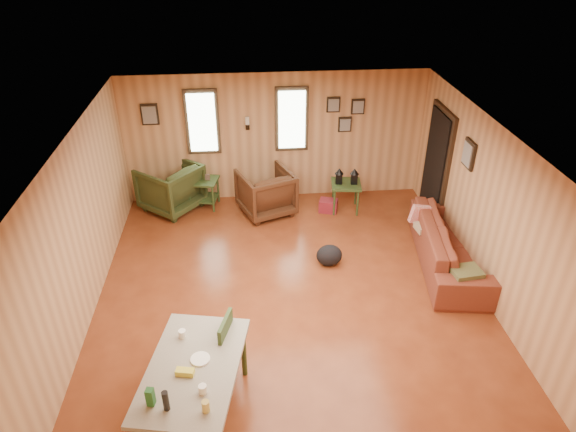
{
  "coord_description": "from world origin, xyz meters",
  "views": [
    {
      "loc": [
        -0.57,
        -5.84,
        4.76
      ],
      "look_at": [
        0.0,
        0.4,
        1.05
      ],
      "focal_mm": 32.0,
      "sensor_mm": 36.0,
      "label": 1
    }
  ],
  "objects_px": {
    "recliner_brown": "(266,190)",
    "end_table": "(203,188)",
    "side_table": "(346,182)",
    "dining_table": "(193,373)",
    "recliner_green": "(170,185)",
    "sofa": "(454,238)"
  },
  "relations": [
    {
      "from": "end_table",
      "to": "dining_table",
      "type": "height_order",
      "value": "dining_table"
    },
    {
      "from": "recliner_green",
      "to": "side_table",
      "type": "xyz_separation_m",
      "value": [
        3.18,
        -0.34,
        0.09
      ]
    },
    {
      "from": "sofa",
      "to": "side_table",
      "type": "relative_size",
      "value": 2.85
    },
    {
      "from": "sofa",
      "to": "dining_table",
      "type": "distance_m",
      "value": 4.55
    },
    {
      "from": "side_table",
      "to": "dining_table",
      "type": "distance_m",
      "value": 5.02
    },
    {
      "from": "recliner_brown",
      "to": "end_table",
      "type": "relative_size",
      "value": 1.35
    },
    {
      "from": "recliner_brown",
      "to": "side_table",
      "type": "height_order",
      "value": "recliner_brown"
    },
    {
      "from": "recliner_green",
      "to": "end_table",
      "type": "bearing_deg",
      "value": 132.99
    },
    {
      "from": "sofa",
      "to": "recliner_brown",
      "type": "relative_size",
      "value": 2.64
    },
    {
      "from": "dining_table",
      "to": "recliner_green",
      "type": "bearing_deg",
      "value": 110.27
    },
    {
      "from": "recliner_brown",
      "to": "recliner_green",
      "type": "distance_m",
      "value": 1.75
    },
    {
      "from": "side_table",
      "to": "dining_table",
      "type": "height_order",
      "value": "dining_table"
    },
    {
      "from": "recliner_brown",
      "to": "end_table",
      "type": "bearing_deg",
      "value": -38.02
    },
    {
      "from": "recliner_brown",
      "to": "recliner_green",
      "type": "xyz_separation_m",
      "value": [
        -1.73,
        0.31,
        0.03
      ]
    },
    {
      "from": "side_table",
      "to": "recliner_brown",
      "type": "bearing_deg",
      "value": 178.69
    },
    {
      "from": "sofa",
      "to": "recliner_green",
      "type": "bearing_deg",
      "value": 72.71
    },
    {
      "from": "end_table",
      "to": "recliner_green",
      "type": "bearing_deg",
      "value": -176.47
    },
    {
      "from": "end_table",
      "to": "dining_table",
      "type": "bearing_deg",
      "value": -88.05
    },
    {
      "from": "side_table",
      "to": "dining_table",
      "type": "bearing_deg",
      "value": -119.01
    },
    {
      "from": "recliner_green",
      "to": "end_table",
      "type": "distance_m",
      "value": 0.6
    },
    {
      "from": "end_table",
      "to": "sofa",
      "type": "bearing_deg",
      "value": -29.35
    },
    {
      "from": "recliner_brown",
      "to": "side_table",
      "type": "xyz_separation_m",
      "value": [
        1.46,
        -0.03,
        0.12
      ]
    }
  ]
}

